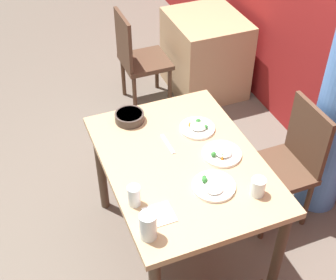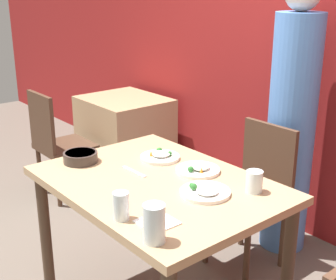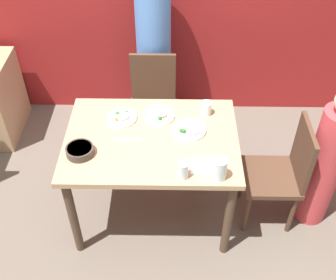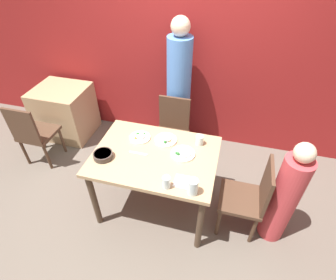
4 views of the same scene
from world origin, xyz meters
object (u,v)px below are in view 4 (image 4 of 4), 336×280
chair_child_spot (249,196)px  bowl_curry (103,155)px  person_child (284,198)px  chair_adult_spot (172,131)px  plate_rice_adult (140,137)px  glass_water_tall (166,182)px  person_adult (179,94)px

chair_child_spot → bowl_curry: chair_child_spot is taller
chair_child_spot → person_child: size_ratio=0.74×
chair_adult_spot → bowl_curry: bearing=-114.5°
plate_rice_adult → glass_water_tall: bearing=-51.8°
person_adult → plate_rice_adult: 0.91m
chair_child_spot → person_child: person_child is taller
chair_adult_spot → plate_rice_adult: bearing=-108.3°
person_adult → plate_rice_adult: person_adult is taller
bowl_curry → plate_rice_adult: (0.23, 0.35, -0.01)m
chair_adult_spot → bowl_curry: chair_adult_spot is taller
chair_adult_spot → person_child: (1.24, -0.78, 0.08)m
person_adult → glass_water_tall: 1.45m
person_adult → chair_child_spot: bearing=-49.2°
person_adult → bowl_curry: bearing=-108.8°
chair_adult_spot → person_child: person_child is taller
chair_child_spot → person_adult: (-0.95, 1.10, 0.34)m
chair_child_spot → glass_water_tall: bearing=-65.1°
person_child → bowl_curry: size_ratio=6.58×
person_child → chair_adult_spot: bearing=147.7°
chair_child_spot → person_child: bearing=90.0°
chair_child_spot → chair_adult_spot: bearing=-129.5°
bowl_curry → chair_child_spot: bearing=5.9°
person_adult → plate_rice_adult: size_ratio=8.13×
plate_rice_adult → glass_water_tall: glass_water_tall is taller
person_adult → bowl_curry: (-0.42, -1.24, -0.01)m
chair_adult_spot → person_child: 1.47m
chair_child_spot → bowl_curry: bearing=-84.1°
plate_rice_adult → chair_child_spot: bearing=-10.5°
person_child → chair_child_spot: bearing=180.0°
person_child → plate_rice_adult: size_ratio=5.59×
glass_water_tall → chair_child_spot: bearing=24.9°
chair_adult_spot → glass_water_tall: glass_water_tall is taller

